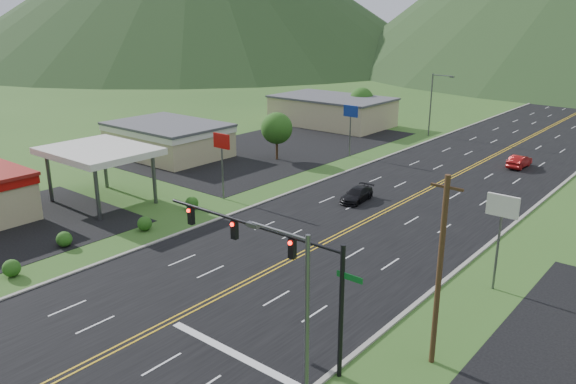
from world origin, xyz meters
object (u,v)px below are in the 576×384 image
Objects in this scene: gas_canopy at (99,152)px; traffic_signal at (277,256)px; streetlight_west at (433,100)px; car_dark_mid at (357,195)px; car_red_far at (519,162)px; streetlight_east at (301,320)px.

traffic_signal is at bearing -15.70° from gas_canopy.
streetlight_west is 0.90× the size of gas_canopy.
car_dark_mid is 23.79m from car_red_far.
streetlight_west is at bearing 77.87° from gas_canopy.
streetlight_east is at bearing -40.39° from traffic_signal.
streetlight_east is 64.21m from streetlight_west.
traffic_signal reaches higher than car_red_far.
car_red_far is at bearing -32.21° from streetlight_west.
gas_canopy is (-28.48, 8.00, -0.46)m from traffic_signal.
traffic_signal is 3.00× the size of car_red_far.
car_dark_mid is (-10.06, 23.49, -4.69)m from traffic_signal.
gas_canopy is 2.29× the size of car_red_far.
streetlight_west is 2.06× the size of car_dark_mid.
car_dark_mid is (18.42, 15.49, -4.24)m from gas_canopy.
streetlight_east reaches higher than gas_canopy.
gas_canopy reaches higher than car_dark_mid.
traffic_signal is at bearing 94.72° from car_red_far.
car_red_far is at bearing 65.58° from car_dark_mid.
traffic_signal is 58.88m from streetlight_west.
streetlight_east is 35.28m from gas_canopy.
traffic_signal is at bearing -71.88° from car_dark_mid.
gas_canopy is at bearing -102.13° from streetlight_west.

